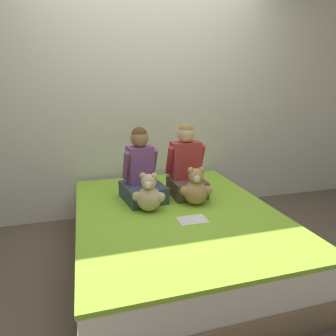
{
  "coord_description": "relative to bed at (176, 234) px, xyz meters",
  "views": [
    {
      "loc": [
        -0.67,
        -2.08,
        1.38
      ],
      "look_at": [
        0.0,
        0.23,
        0.71
      ],
      "focal_mm": 32.0,
      "sensor_mm": 36.0,
      "label": 1
    }
  ],
  "objects": [
    {
      "name": "child_on_left",
      "position": [
        -0.21,
        0.31,
        0.44
      ],
      "size": [
        0.38,
        0.43,
        0.62
      ],
      "rotation": [
        0.0,
        0.0,
        0.16
      ],
      "color": "#384251",
      "rests_on": "bed"
    },
    {
      "name": "bed",
      "position": [
        0.0,
        0.0,
        0.0
      ],
      "size": [
        1.54,
        1.93,
        0.43
      ],
      "color": "#997F60",
      "rests_on": "ground_plane"
    },
    {
      "name": "teddy_bear_held_by_left_child",
      "position": [
        -0.21,
        0.05,
        0.35
      ],
      "size": [
        0.25,
        0.19,
        0.31
      ],
      "rotation": [
        0.0,
        0.0,
        -0.33
      ],
      "color": "#D1B78E",
      "rests_on": "bed"
    },
    {
      "name": "teddy_bear_held_by_right_child",
      "position": [
        0.19,
        0.07,
        0.35
      ],
      "size": [
        0.26,
        0.2,
        0.32
      ],
      "rotation": [
        0.0,
        0.0,
        -0.24
      ],
      "color": "tan",
      "rests_on": "bed"
    },
    {
      "name": "wall_behind_bed",
      "position": [
        0.0,
        1.05,
        1.04
      ],
      "size": [
        8.0,
        0.06,
        2.5
      ],
      "color": "silver",
      "rests_on": "ground_plane"
    },
    {
      "name": "sign_card",
      "position": [
        0.06,
        -0.21,
        0.22
      ],
      "size": [
        0.21,
        0.15,
        0.0
      ],
      "color": "white",
      "rests_on": "bed"
    },
    {
      "name": "ground_plane",
      "position": [
        0.0,
        0.0,
        -0.21
      ],
      "size": [
        14.0,
        14.0,
        0.0
      ],
      "primitive_type": "plane",
      "color": "brown"
    },
    {
      "name": "child_on_right",
      "position": [
        0.19,
        0.31,
        0.47
      ],
      "size": [
        0.34,
        0.34,
        0.64
      ],
      "rotation": [
        0.0,
        0.0,
        0.02
      ],
      "color": "brown",
      "rests_on": "bed"
    }
  ]
}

